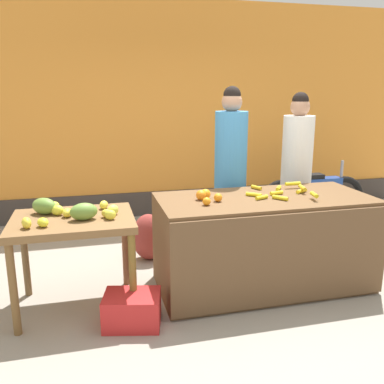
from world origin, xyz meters
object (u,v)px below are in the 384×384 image
(produce_crate, at_px, (132,310))
(vendor_woman_white_shirt, at_px, (296,173))
(parked_motorcycle, at_px, (312,195))
(produce_sack, at_px, (149,237))
(vendor_woman_blue_shirt, at_px, (230,175))

(produce_crate, bearing_deg, vendor_woman_white_shirt, 30.49)
(parked_motorcycle, bearing_deg, produce_sack, -163.41)
(vendor_woman_white_shirt, xyz_separation_m, parked_motorcycle, (0.72, 0.82, -0.51))
(vendor_woman_white_shirt, height_order, produce_crate, vendor_woman_white_shirt)
(vendor_woman_blue_shirt, distance_m, produce_crate, 1.80)
(vendor_woman_white_shirt, relative_size, produce_sack, 3.49)
(vendor_woman_blue_shirt, height_order, vendor_woman_white_shirt, vendor_woman_blue_shirt)
(vendor_woman_blue_shirt, height_order, produce_crate, vendor_woman_blue_shirt)
(vendor_woman_white_shirt, bearing_deg, produce_sack, 176.37)
(vendor_woman_white_shirt, distance_m, parked_motorcycle, 1.20)
(vendor_woman_white_shirt, xyz_separation_m, produce_sack, (-1.68, 0.11, -0.65))
(parked_motorcycle, bearing_deg, produce_crate, -143.69)
(produce_crate, bearing_deg, parked_motorcycle, 36.31)
(vendor_woman_blue_shirt, relative_size, produce_sack, 3.61)
(vendor_woman_white_shirt, distance_m, produce_sack, 1.80)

